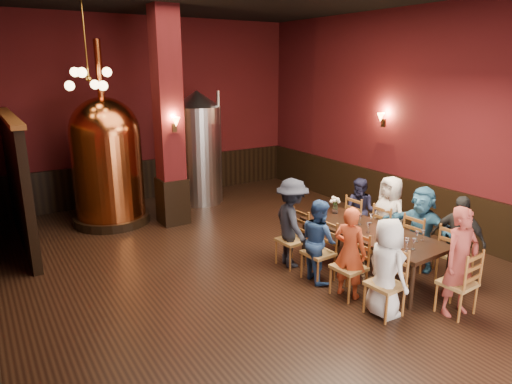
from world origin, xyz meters
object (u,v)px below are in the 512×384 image
person_1 (350,252)px  person_2 (319,240)px  steel_vessel (198,148)px  copper_kettle (107,160)px  rose_vase (335,202)px  dining_table (371,234)px  person_0 (386,268)px

person_1 → person_2: bearing=-18.3°
person_2 → steel_vessel: (0.28, 4.99, 0.71)m
copper_kettle → rose_vase: size_ratio=12.15×
copper_kettle → steel_vessel: 2.36m
steel_vessel → rose_vase: (0.70, -4.26, -0.43)m
person_1 → person_2: person_1 is taller
dining_table → copper_kettle: copper_kettle is taller
person_0 → steel_vessel: (0.20, 6.32, 0.68)m
person_0 → steel_vessel: bearing=4.9°
person_0 → copper_kettle: (-2.13, 5.90, 0.70)m
dining_table → steel_vessel: 5.35m
person_2 → rose_vase: (0.98, 0.73, 0.29)m
dining_table → person_1: (-0.83, -0.38, 0.01)m
dining_table → copper_kettle: (-2.92, 4.86, 0.72)m
rose_vase → copper_kettle: bearing=128.2°
person_0 → person_2: person_0 is taller
person_1 → steel_vessel: bearing=-24.0°
dining_table → steel_vessel: steel_vessel is taller
person_2 → steel_vessel: size_ratio=0.48×
steel_vessel → person_1: bearing=-92.4°
dining_table → steel_vessel: bearing=93.1°
steel_vessel → dining_table: bearing=-83.6°
dining_table → rose_vase: (0.11, 1.01, 0.27)m
dining_table → person_0: bearing=-130.4°
copper_kettle → rose_vase: copper_kettle is taller
dining_table → rose_vase: 1.05m
rose_vase → dining_table: bearing=-96.2°
person_2 → steel_vessel: bearing=7.5°
copper_kettle → dining_table: bearing=-59.0°
person_1 → person_2: (-0.04, 0.66, -0.03)m
person_2 → rose_vase: 1.25m
dining_table → rose_vase: rose_vase is taller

